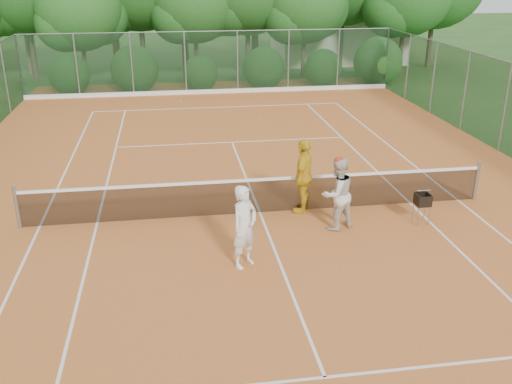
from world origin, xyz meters
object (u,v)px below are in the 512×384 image
Objects in this scene: player_center_grp at (337,194)px; ball_hopper at (423,200)px; player_yellow at (304,176)px; player_white at (245,227)px.

player_center_grp is 2.37× the size of ball_hopper.
player_yellow reaches higher than player_center_grp.
player_white is at bearing -8.10° from player_yellow.
ball_hopper is at bearing 94.29° from player_yellow.
player_yellow reaches higher than ball_hopper.
player_center_grp reaches higher than player_white.
ball_hopper is at bearing -0.95° from player_center_grp.
player_white is 4.84m from ball_hopper.
ball_hopper is (2.18, -0.04, -0.29)m from player_center_grp.
player_white reaches higher than ball_hopper.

